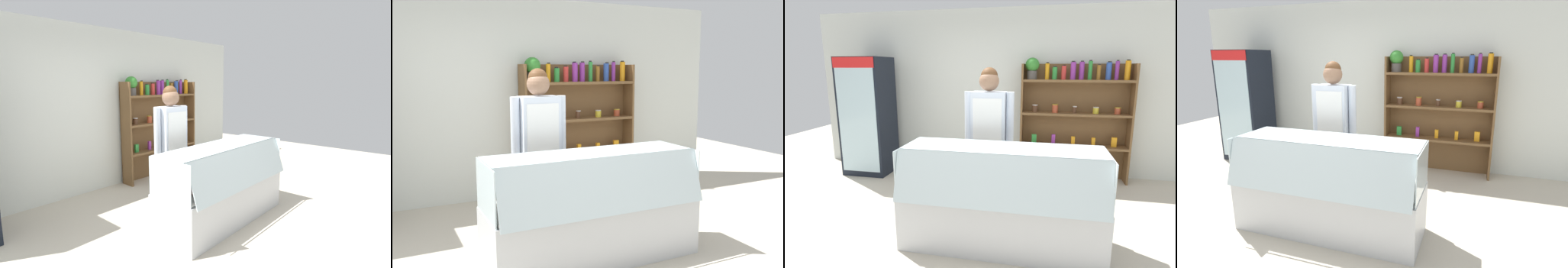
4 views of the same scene
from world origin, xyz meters
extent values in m
plane|color=beige|center=(0.00, 0.00, 0.00)|extent=(12.00, 12.00, 0.00)
cube|color=silver|center=(0.00, 2.31, 1.35)|extent=(6.80, 0.10, 2.70)
cube|color=black|center=(-2.26, 1.74, 0.96)|extent=(0.74, 0.62, 1.93)
cube|color=silver|center=(-2.26, 1.43, 0.96)|extent=(0.66, 0.01, 1.73)
cube|color=red|center=(-2.26, 1.42, 1.84)|extent=(0.70, 0.01, 0.16)
cylinder|color=silver|center=(-2.47, 1.49, 0.35)|extent=(0.06, 0.06, 0.19)
cylinder|color=#9E6623|center=(-2.26, 1.49, 0.35)|extent=(0.07, 0.07, 0.20)
cylinder|color=purple|center=(-2.06, 1.49, 0.34)|extent=(0.06, 0.06, 0.17)
cylinder|color=#3356B2|center=(-2.49, 1.49, 0.83)|extent=(0.05, 0.05, 0.15)
cylinder|color=#2D8C38|center=(-2.34, 1.49, 0.84)|extent=(0.07, 0.07, 0.16)
cylinder|color=#3356B2|center=(-2.18, 1.49, 0.86)|extent=(0.06, 0.06, 0.19)
cylinder|color=red|center=(-2.03, 1.49, 0.85)|extent=(0.06, 0.06, 0.19)
cylinder|color=#3356B2|center=(-2.47, 1.49, 1.37)|extent=(0.07, 0.07, 0.20)
cylinder|color=#3356B2|center=(-2.26, 1.49, 1.36)|extent=(0.07, 0.07, 0.18)
cylinder|color=silver|center=(-2.06, 1.49, 1.36)|extent=(0.06, 0.06, 0.19)
cube|color=brown|center=(1.09, 2.19, 0.91)|extent=(1.66, 0.02, 1.82)
cube|color=brown|center=(0.28, 2.05, 0.91)|extent=(0.03, 0.28, 1.82)
cube|color=brown|center=(1.90, 2.05, 0.91)|extent=(0.03, 0.28, 1.82)
cube|color=brown|center=(1.09, 2.05, 0.55)|extent=(1.60, 0.28, 0.04)
cube|color=brown|center=(1.09, 2.05, 1.05)|extent=(1.60, 0.28, 0.04)
cube|color=brown|center=(1.09, 2.05, 1.56)|extent=(1.60, 0.28, 0.04)
cylinder|color=#4C4742|center=(0.41, 2.05, 1.65)|extent=(0.16, 0.16, 0.13)
sphere|color=#34832D|center=(0.41, 2.05, 1.80)|extent=(0.21, 0.21, 0.21)
cylinder|color=orange|center=(0.64, 2.07, 1.70)|extent=(0.06, 0.06, 0.24)
cylinder|color=black|center=(0.64, 2.05, 1.83)|extent=(0.04, 0.04, 0.02)
cylinder|color=#2D8C38|center=(0.76, 2.04, 1.67)|extent=(0.08, 0.08, 0.19)
cylinder|color=black|center=(0.76, 2.05, 1.77)|extent=(0.05, 0.05, 0.02)
cylinder|color=red|center=(0.89, 2.04, 1.68)|extent=(0.07, 0.07, 0.20)
cylinder|color=black|center=(0.89, 2.05, 1.79)|extent=(0.05, 0.05, 0.02)
cylinder|color=purple|center=(1.02, 2.04, 1.71)|extent=(0.08, 0.08, 0.26)
cylinder|color=black|center=(1.02, 2.05, 1.85)|extent=(0.05, 0.05, 0.02)
cylinder|color=purple|center=(1.15, 2.07, 1.71)|extent=(0.07, 0.07, 0.26)
cylinder|color=black|center=(1.15, 2.05, 1.85)|extent=(0.05, 0.05, 0.02)
cylinder|color=#2D8C38|center=(1.27, 2.04, 1.72)|extent=(0.06, 0.06, 0.27)
cylinder|color=black|center=(1.27, 2.05, 1.86)|extent=(0.04, 0.04, 0.02)
cylinder|color=#9E6623|center=(1.39, 2.06, 1.69)|extent=(0.06, 0.06, 0.21)
cylinder|color=black|center=(1.39, 2.05, 1.80)|extent=(0.04, 0.04, 0.02)
cylinder|color=#3356B2|center=(1.54, 2.07, 1.71)|extent=(0.08, 0.08, 0.25)
cylinder|color=black|center=(1.54, 2.05, 1.84)|extent=(0.05, 0.05, 0.02)
cylinder|color=purple|center=(1.65, 2.06, 1.72)|extent=(0.06, 0.06, 0.27)
cylinder|color=black|center=(1.65, 2.05, 1.86)|extent=(0.04, 0.04, 0.02)
cylinder|color=orange|center=(1.79, 2.04, 1.72)|extent=(0.08, 0.08, 0.28)
cylinder|color=black|center=(1.79, 2.05, 1.87)|extent=(0.05, 0.05, 0.02)
cylinder|color=brown|center=(0.48, 2.06, 1.12)|extent=(0.09, 0.09, 0.10)
cylinder|color=silver|center=(0.48, 2.05, 1.18)|extent=(0.09, 0.09, 0.01)
cylinder|color=#BF4C2D|center=(0.79, 2.03, 1.13)|extent=(0.09, 0.09, 0.12)
cylinder|color=gold|center=(0.79, 2.05, 1.20)|extent=(0.09, 0.09, 0.01)
cylinder|color=brown|center=(1.08, 2.07, 1.12)|extent=(0.07, 0.07, 0.09)
cylinder|color=silver|center=(1.08, 2.05, 1.17)|extent=(0.07, 0.07, 0.01)
cylinder|color=yellow|center=(1.39, 2.04, 1.12)|extent=(0.09, 0.09, 0.09)
cylinder|color=silver|center=(1.39, 2.05, 1.17)|extent=(0.09, 0.09, 0.01)
cylinder|color=#BF4C2D|center=(1.71, 2.05, 1.12)|extent=(0.09, 0.09, 0.09)
cylinder|color=gold|center=(1.71, 2.05, 1.17)|extent=(0.09, 0.09, 0.01)
cube|color=#2D8C38|center=(0.48, 2.05, 0.64)|extent=(0.08, 0.05, 0.14)
cube|color=purple|center=(0.79, 2.05, 0.64)|extent=(0.06, 0.04, 0.16)
cube|color=orange|center=(1.09, 2.05, 0.63)|extent=(0.05, 0.04, 0.13)
cube|color=orange|center=(1.39, 2.05, 0.63)|extent=(0.05, 0.04, 0.13)
cube|color=orange|center=(1.70, 2.05, 0.64)|extent=(0.08, 0.05, 0.15)
cube|color=silver|center=(0.24, -0.04, 0.28)|extent=(1.96, 0.66, 0.55)
cube|color=white|center=(0.24, -0.04, 0.57)|extent=(1.90, 0.60, 0.03)
cube|color=silver|center=(0.24, -0.35, 0.78)|extent=(1.92, 0.16, 0.47)
cube|color=silver|center=(0.24, 0.01, 1.00)|extent=(1.92, 0.50, 0.01)
cube|color=silver|center=(-0.73, -0.04, 0.78)|extent=(0.01, 0.62, 0.45)
cube|color=silver|center=(1.21, -0.04, 0.78)|extent=(0.01, 0.62, 0.45)
cube|color=tan|center=(-0.49, 0.04, 0.61)|extent=(0.17, 0.12, 0.05)
cube|color=white|center=(-0.49, -0.16, 0.61)|extent=(0.05, 0.03, 0.02)
cube|color=beige|center=(-0.13, 0.04, 0.61)|extent=(0.17, 0.13, 0.05)
cube|color=white|center=(-0.13, -0.16, 0.61)|extent=(0.05, 0.03, 0.02)
cube|color=tan|center=(0.24, 0.04, 0.61)|extent=(0.17, 0.13, 0.05)
cube|color=white|center=(0.24, -0.16, 0.61)|extent=(0.05, 0.03, 0.02)
cube|color=tan|center=(0.61, 0.04, 0.61)|extent=(0.17, 0.14, 0.05)
cube|color=white|center=(0.61, -0.16, 0.61)|extent=(0.05, 0.03, 0.02)
cube|color=tan|center=(0.98, 0.04, 0.61)|extent=(0.16, 0.14, 0.05)
cube|color=white|center=(0.98, -0.16, 0.61)|extent=(0.05, 0.03, 0.02)
cylinder|color=#C1706B|center=(-0.56, -0.14, 0.64)|extent=(0.17, 0.13, 0.12)
cylinder|color=#C1706B|center=(-0.34, -0.14, 0.66)|extent=(0.18, 0.17, 0.16)
cylinder|color=tan|center=(-0.12, -0.14, 0.66)|extent=(0.15, 0.15, 0.14)
cylinder|color=white|center=(0.73, -0.12, 0.69)|extent=(0.07, 0.07, 0.21)
cylinder|color=white|center=(0.83, -0.12, 0.68)|extent=(0.07, 0.07, 0.20)
cylinder|color=#383D51|center=(-0.10, 0.65, 0.41)|extent=(0.13, 0.13, 0.81)
cylinder|color=#383D51|center=(0.07, 0.65, 0.41)|extent=(0.13, 0.13, 0.81)
cube|color=silver|center=(-0.01, 0.65, 1.15)|extent=(0.39, 0.24, 0.67)
cube|color=white|center=(-0.01, 0.53, 0.79)|extent=(0.33, 0.01, 1.26)
cylinder|color=silver|center=(-0.26, 0.65, 1.18)|extent=(0.09, 0.09, 0.61)
cylinder|color=silver|center=(0.24, 0.65, 1.18)|extent=(0.09, 0.09, 0.61)
sphere|color=#8C664C|center=(-0.01, 0.65, 1.61)|extent=(0.23, 0.23, 0.23)
sphere|color=brown|center=(-0.01, 0.66, 1.67)|extent=(0.20, 0.20, 0.20)
camera|label=1|loc=(-2.87, -2.27, 1.80)|focal=28.00mm
camera|label=2|loc=(-1.50, -3.47, 1.76)|focal=40.00mm
camera|label=3|loc=(0.61, -2.83, 1.75)|focal=28.00mm
camera|label=4|loc=(1.62, -2.69, 1.81)|focal=28.00mm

